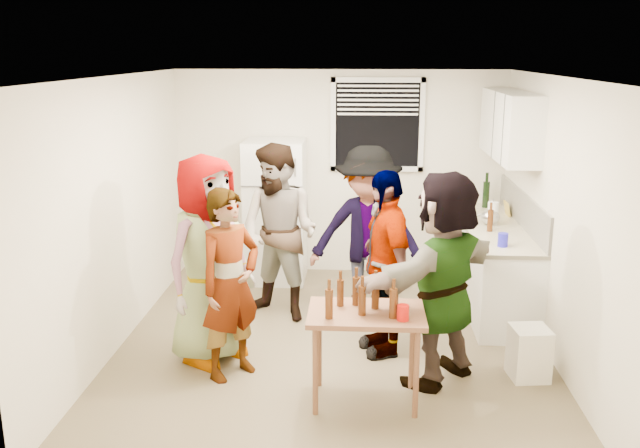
# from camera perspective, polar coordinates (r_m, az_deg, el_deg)

# --- Properties ---
(room) EXTENTS (4.00, 4.50, 2.50)m
(room) POSITION_cam_1_polar(r_m,az_deg,el_deg) (6.56, 0.98, -10.07)
(room) COLOR white
(room) RESTS_ON ground
(window) EXTENTS (1.12, 0.10, 1.06)m
(window) POSITION_cam_1_polar(r_m,az_deg,el_deg) (8.22, 4.85, 8.31)
(window) COLOR white
(window) RESTS_ON room
(refrigerator) EXTENTS (0.70, 0.70, 1.70)m
(refrigerator) POSITION_cam_1_polar(r_m,az_deg,el_deg) (8.12, -3.74, 1.10)
(refrigerator) COLOR white
(refrigerator) RESTS_ON ground
(counter_lower) EXTENTS (0.60, 2.20, 0.86)m
(counter_lower) POSITION_cam_1_polar(r_m,az_deg,el_deg) (7.62, 14.27, -3.53)
(counter_lower) COLOR white
(counter_lower) RESTS_ON ground
(countertop) EXTENTS (0.64, 2.22, 0.04)m
(countertop) POSITION_cam_1_polar(r_m,az_deg,el_deg) (7.49, 14.48, -0.25)
(countertop) COLOR beige
(countertop) RESTS_ON counter_lower
(backsplash) EXTENTS (0.03, 2.20, 0.36)m
(backsplash) POSITION_cam_1_polar(r_m,az_deg,el_deg) (7.51, 16.71, 1.19)
(backsplash) COLOR #B2AEA3
(backsplash) RESTS_ON countertop
(upper_cabinets) EXTENTS (0.34, 1.60, 0.70)m
(upper_cabinets) POSITION_cam_1_polar(r_m,az_deg,el_deg) (7.53, 15.69, 8.03)
(upper_cabinets) COLOR white
(upper_cabinets) RESTS_ON room
(kettle) EXTENTS (0.27, 0.24, 0.20)m
(kettle) POSITION_cam_1_polar(r_m,az_deg,el_deg) (7.50, 14.09, -0.06)
(kettle) COLOR silver
(kettle) RESTS_ON countertop
(paper_towel) EXTENTS (0.11, 0.11, 0.25)m
(paper_towel) POSITION_cam_1_polar(r_m,az_deg,el_deg) (7.52, 14.29, -0.03)
(paper_towel) COLOR white
(paper_towel) RESTS_ON countertop
(wine_bottle) EXTENTS (0.08, 0.08, 0.31)m
(wine_bottle) POSITION_cam_1_polar(r_m,az_deg,el_deg) (8.31, 13.74, 1.37)
(wine_bottle) COLOR black
(wine_bottle) RESTS_ON countertop
(beer_bottle_counter) EXTENTS (0.06, 0.06, 0.23)m
(beer_bottle_counter) POSITION_cam_1_polar(r_m,az_deg,el_deg) (7.23, 14.09, -0.59)
(beer_bottle_counter) COLOR #47230C
(beer_bottle_counter) RESTS_ON countertop
(blue_cup) EXTENTS (0.10, 0.10, 0.13)m
(blue_cup) POSITION_cam_1_polar(r_m,az_deg,el_deg) (6.71, 15.11, -1.84)
(blue_cup) COLOR #221EC4
(blue_cup) RESTS_ON countertop
(picture_frame) EXTENTS (0.02, 0.19, 0.16)m
(picture_frame) POSITION_cam_1_polar(r_m,az_deg,el_deg) (7.95, 15.47, 1.26)
(picture_frame) COLOR gold
(picture_frame) RESTS_ON countertop
(trash_bin) EXTENTS (0.34, 0.34, 0.45)m
(trash_bin) POSITION_cam_1_polar(r_m,az_deg,el_deg) (6.11, 17.22, -10.13)
(trash_bin) COLOR white
(trash_bin) RESTS_ON ground
(serving_table) EXTENTS (0.91, 0.61, 0.76)m
(serving_table) POSITION_cam_1_polar(r_m,az_deg,el_deg) (5.62, 3.79, -14.59)
(serving_table) COLOR brown
(serving_table) RESTS_ON ground
(beer_bottle_table) EXTENTS (0.06, 0.06, 0.21)m
(beer_bottle_table) POSITION_cam_1_polar(r_m,az_deg,el_deg) (5.40, 1.72, -6.88)
(beer_bottle_table) COLOR #47230C
(beer_bottle_table) RESTS_ON serving_table
(red_cup) EXTENTS (0.09, 0.09, 0.12)m
(red_cup) POSITION_cam_1_polar(r_m,az_deg,el_deg) (5.15, 6.99, -8.04)
(red_cup) COLOR red
(red_cup) RESTS_ON serving_table
(guest_grey) EXTENTS (2.06, 1.81, 0.60)m
(guest_grey) POSITION_cam_1_polar(r_m,az_deg,el_deg) (6.38, -9.06, -11.02)
(guest_grey) COLOR gray
(guest_grey) RESTS_ON ground
(guest_stripe) EXTENTS (1.63, 1.53, 0.39)m
(guest_stripe) POSITION_cam_1_polar(r_m,az_deg,el_deg) (6.06, -7.31, -12.39)
(guest_stripe) COLOR #141933
(guest_stripe) RESTS_ON ground
(guest_back_left) EXTENTS (1.61, 2.03, 0.69)m
(guest_back_left) POSITION_cam_1_polar(r_m,az_deg,el_deg) (7.20, -3.33, -7.80)
(guest_back_left) COLOR brown
(guest_back_left) RESTS_ON ground
(guest_back_right) EXTENTS (1.21, 1.83, 0.67)m
(guest_back_right) POSITION_cam_1_polar(r_m,az_deg,el_deg) (7.19, 3.88, -7.84)
(guest_back_right) COLOR #39393D
(guest_back_right) RESTS_ON ground
(guest_black) EXTENTS (1.92, 1.44, 0.42)m
(guest_black) POSITION_cam_1_polar(r_m,az_deg,el_deg) (6.46, 5.31, -10.54)
(guest_black) COLOR black
(guest_black) RESTS_ON ground
(guest_orange) EXTENTS (2.46, 2.46, 0.53)m
(guest_orange) POSITION_cam_1_polar(r_m,az_deg,el_deg) (6.02, 9.94, -12.67)
(guest_orange) COLOR #E7825F
(guest_orange) RESTS_ON ground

